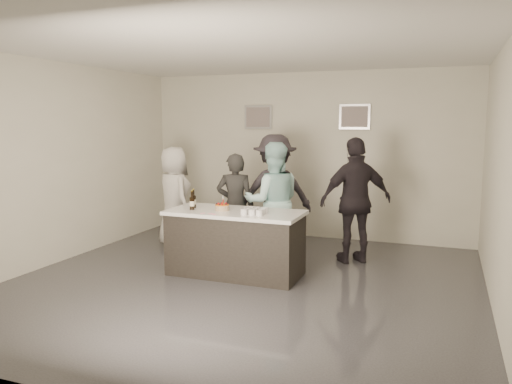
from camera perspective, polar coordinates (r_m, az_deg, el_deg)
floor at (r=6.68m, az=-1.56°, el=-10.37°), size 6.00×6.00×0.00m
ceiling at (r=6.41m, az=-1.66°, el=16.01°), size 6.00×6.00×0.00m
wall_back at (r=9.21m, az=5.59°, el=4.18°), size 6.00×0.04×3.00m
wall_front at (r=3.80m, az=-19.22°, el=-1.61°), size 6.00×0.04×3.00m
wall_left at (r=8.01m, az=-21.87°, el=3.08°), size 0.04×6.00×3.00m
wall_right at (r=5.92m, az=26.32°, el=1.29°), size 0.04×6.00×3.00m
picture_left at (r=9.44m, az=0.26°, el=8.56°), size 0.54×0.04×0.44m
picture_right at (r=8.96m, az=11.21°, el=8.44°), size 0.54×0.04×0.44m
bar_counter at (r=6.94m, az=-2.38°, el=-5.82°), size 1.86×0.86×0.90m
cake at (r=6.88m, az=-3.89°, el=-1.80°), size 0.19×0.19×0.07m
beer_bottle_a at (r=7.12m, az=-7.16°, el=-0.76°), size 0.07×0.07×0.26m
beer_bottle_b at (r=6.97m, az=-7.33°, el=-0.96°), size 0.07×0.07×0.26m
tumbler_cluster at (r=6.60m, az=-0.17°, el=-2.19°), size 0.30×0.30×0.08m
candles at (r=6.64m, az=-5.34°, el=-2.49°), size 0.24×0.08×0.01m
person_main_black at (r=7.82m, az=-2.38°, el=-1.52°), size 0.68×0.54×1.63m
person_main_blue at (r=7.60m, az=1.95°, el=-1.11°), size 1.09×0.99×1.81m
person_guest_left at (r=8.58m, az=-9.34°, el=-0.53°), size 0.99×0.92×1.70m
person_guest_right at (r=7.60m, az=11.35°, el=-0.97°), size 1.18×0.99×1.89m
person_guest_back at (r=8.28m, az=2.15°, el=-0.01°), size 1.42×1.16×1.91m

